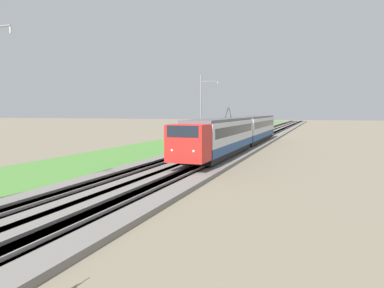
# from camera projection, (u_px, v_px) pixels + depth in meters

# --- Properties ---
(ballast_main) EXTENTS (240.00, 4.40, 0.30)m
(ballast_main) POSITION_uv_depth(u_px,v_px,m) (232.00, 141.00, 56.66)
(ballast_main) COLOR slate
(ballast_main) RESTS_ON ground
(ballast_adjacent) EXTENTS (240.00, 4.40, 0.30)m
(ballast_adjacent) POSITION_uv_depth(u_px,v_px,m) (257.00, 142.00, 55.40)
(ballast_adjacent) COLOR slate
(ballast_adjacent) RESTS_ON ground
(track_main) EXTENTS (240.00, 1.57, 0.45)m
(track_main) POSITION_uv_depth(u_px,v_px,m) (232.00, 141.00, 56.66)
(track_main) COLOR #4C4238
(track_main) RESTS_ON ground
(track_adjacent) EXTENTS (240.00, 1.57, 0.45)m
(track_adjacent) POSITION_uv_depth(u_px,v_px,m) (257.00, 142.00, 55.40)
(track_adjacent) COLOR #4C4238
(track_adjacent) RESTS_ON ground
(grass_verge) EXTENTS (240.00, 9.76, 0.12)m
(grass_verge) POSITION_uv_depth(u_px,v_px,m) (189.00, 141.00, 58.95)
(grass_verge) COLOR #4C8438
(grass_verge) RESTS_ON ground
(passenger_train) EXTENTS (38.82, 2.97, 5.07)m
(passenger_train) POSITION_uv_depth(u_px,v_px,m) (241.00, 131.00, 44.71)
(passenger_train) COLOR red
(passenger_train) RESTS_ON ground
(catenary_mast_mid) EXTENTS (0.22, 2.56, 9.63)m
(catenary_mast_mid) POSITION_uv_depth(u_px,v_px,m) (201.00, 109.00, 51.63)
(catenary_mast_mid) COLOR slate
(catenary_mast_mid) RESTS_ON ground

